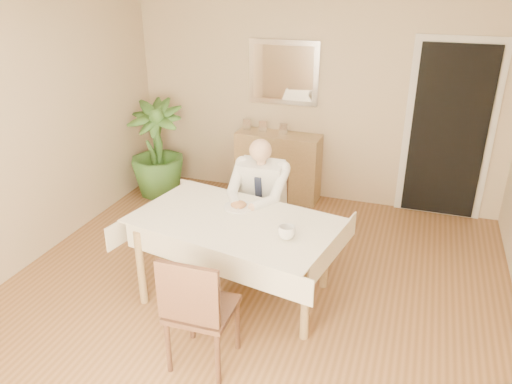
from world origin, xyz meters
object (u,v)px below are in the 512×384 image
(chair_near, at_px, (197,307))
(coffee_mug, at_px, (287,232))
(chair_far, at_px, (266,207))
(dining_table, at_px, (235,229))
(potted_palm, at_px, (157,149))
(seated_man, at_px, (257,198))
(sideboard, at_px, (278,166))

(chair_near, distance_m, coffee_mug, 0.91)
(chair_far, bearing_deg, dining_table, -84.87)
(dining_table, distance_m, chair_near, 0.94)
(potted_palm, bearing_deg, dining_table, -45.29)
(coffee_mug, height_order, potted_palm, potted_palm)
(seated_man, relative_size, potted_palm, 1.02)
(chair_near, bearing_deg, potted_palm, 122.88)
(dining_table, bearing_deg, chair_far, 100.78)
(chair_near, height_order, potted_palm, potted_palm)
(seated_man, relative_size, coffee_mug, 9.15)
(seated_man, relative_size, sideboard, 1.20)
(coffee_mug, distance_m, sideboard, 2.47)
(sideboard, bearing_deg, seated_man, -79.01)
(chair_far, relative_size, chair_near, 0.89)
(dining_table, relative_size, chair_far, 2.25)
(coffee_mug, bearing_deg, potted_palm, 139.36)
(chair_far, height_order, coffee_mug, coffee_mug)
(dining_table, distance_m, potted_palm, 2.45)
(dining_table, distance_m, seated_man, 0.59)
(dining_table, xyz_separation_m, potted_palm, (-1.72, 1.74, -0.06))
(dining_table, relative_size, potted_palm, 1.56)
(chair_near, bearing_deg, sideboard, 94.92)
(sideboard, bearing_deg, coffee_mug, -70.21)
(dining_table, distance_m, coffee_mug, 0.55)
(sideboard, height_order, potted_palm, potted_palm)
(chair_near, height_order, sideboard, chair_near)
(dining_table, bearing_deg, coffee_mug, -7.68)
(chair_near, bearing_deg, coffee_mug, 59.56)
(seated_man, height_order, coffee_mug, seated_man)
(dining_table, height_order, potted_palm, potted_palm)
(seated_man, xyz_separation_m, sideboard, (-0.25, 1.56, -0.27))
(dining_table, height_order, chair_near, chair_near)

